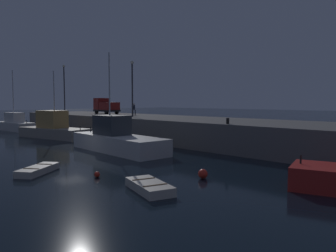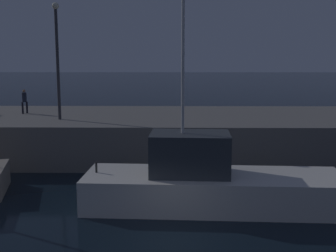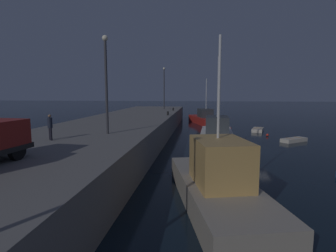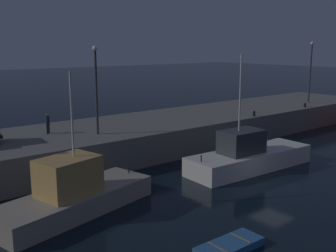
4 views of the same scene
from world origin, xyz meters
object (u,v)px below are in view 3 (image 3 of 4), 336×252
(fishing_boat_white, at_px, (218,184))
(dinghy_red_small, at_px, (294,140))
(lamp_post_central, at_px, (164,85))
(dinghy_orange_near, at_px, (258,130))
(fishing_boat_blue, at_px, (204,118))
(dockworker, at_px, (50,125))
(bollard_west, at_px, (168,113))
(lamp_post_east, at_px, (106,77))
(bollard_central, at_px, (173,109))
(mooring_buoy_near, at_px, (229,129))
(mooring_buoy_mid, at_px, (267,135))
(fishing_trawler_red, at_px, (217,137))

(fishing_boat_white, height_order, dinghy_red_small, fishing_boat_white)
(lamp_post_central, bearing_deg, dinghy_orange_near, -121.17)
(dinghy_orange_near, xyz_separation_m, dinghy_red_small, (-8.54, -2.46, -0.02))
(fishing_boat_blue, height_order, dockworker, fishing_boat_blue)
(fishing_boat_white, xyz_separation_m, bollard_west, (23.78, 5.44, 1.82))
(fishing_boat_blue, bearing_deg, lamp_post_east, 165.93)
(dockworker, distance_m, bollard_central, 31.07)
(fishing_boat_white, xyz_separation_m, dinghy_red_small, (19.82, -10.40, -0.96))
(fishing_boat_white, bearing_deg, lamp_post_east, 51.98)
(mooring_buoy_near, height_order, bollard_west, bollard_west)
(mooring_buoy_near, relative_size, dockworker, 0.35)
(lamp_post_east, height_order, dockworker, lamp_post_east)
(mooring_buoy_mid, bearing_deg, fishing_boat_white, 160.81)
(fishing_boat_blue, xyz_separation_m, dockworker, (-34.85, 10.75, 2.75))
(mooring_buoy_mid, bearing_deg, dockworker, 136.99)
(lamp_post_central, bearing_deg, mooring_buoy_mid, -131.62)
(fishing_boat_white, xyz_separation_m, lamp_post_east, (6.34, 8.11, 5.92))
(mooring_buoy_mid, bearing_deg, lamp_post_east, 136.63)
(dinghy_orange_near, relative_size, dinghy_red_small, 1.04)
(fishing_trawler_red, relative_size, dinghy_orange_near, 3.19)
(dinghy_orange_near, distance_m, lamp_post_central, 19.78)
(dinghy_orange_near, distance_m, bollard_west, 14.41)
(dockworker, relative_size, bollard_west, 3.14)
(bollard_west, bearing_deg, dinghy_orange_near, -71.10)
(dinghy_red_small, bearing_deg, fishing_boat_white, 152.32)
(mooring_buoy_near, height_order, mooring_buoy_mid, mooring_buoy_near)
(bollard_central, bearing_deg, mooring_buoy_mid, -125.96)
(mooring_buoy_mid, bearing_deg, bollard_west, 89.38)
(dockworker, bearing_deg, bollard_west, -14.87)
(dinghy_orange_near, xyz_separation_m, lamp_post_east, (-22.02, 16.05, 6.87))
(fishing_boat_white, relative_size, dinghy_red_small, 3.10)
(fishing_trawler_red, relative_size, bollard_west, 21.50)
(fishing_boat_white, height_order, lamp_post_central, lamp_post_central)
(fishing_boat_white, height_order, bollard_west, fishing_boat_white)
(fishing_boat_blue, height_order, dinghy_red_small, fishing_boat_blue)
(dinghy_orange_near, bearing_deg, lamp_post_central, 58.83)
(dinghy_orange_near, relative_size, lamp_post_east, 0.50)
(mooring_buoy_mid, bearing_deg, fishing_boat_blue, 30.44)
(dinghy_red_small, xyz_separation_m, bollard_central, (13.89, 16.05, 2.76))
(dinghy_orange_near, bearing_deg, bollard_central, 68.54)
(fishing_boat_white, height_order, bollard_central, fishing_boat_white)
(fishing_boat_white, distance_m, bollard_west, 24.46)
(mooring_buoy_mid, distance_m, dockworker, 28.31)
(dinghy_red_small, bearing_deg, dinghy_orange_near, 16.04)
(mooring_buoy_near, distance_m, dockworker, 29.52)
(fishing_boat_white, height_order, mooring_buoy_mid, fishing_boat_white)
(dinghy_orange_near, height_order, bollard_west, bollard_west)
(fishing_trawler_red, relative_size, bollard_central, 23.67)
(bollard_west, bearing_deg, fishing_boat_white, -167.12)
(fishing_trawler_red, height_order, dockworker, fishing_trawler_red)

